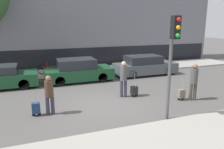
{
  "coord_description": "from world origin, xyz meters",
  "views": [
    {
      "loc": [
        -2.84,
        -8.92,
        3.66
      ],
      "look_at": [
        1.09,
        1.8,
        0.95
      ],
      "focal_mm": 35.0,
      "sensor_mm": 36.0,
      "label": 1
    }
  ],
  "objects_px": {
    "pedestrian_left": "(49,93)",
    "pedestrian_center": "(124,77)",
    "trolley_right": "(181,94)",
    "traffic_light": "(173,48)",
    "trolley_left": "(36,108)",
    "pedestrian_right": "(194,80)",
    "parked_bicycle": "(50,69)",
    "parked_car_2": "(145,66)",
    "parked_car_1": "(78,71)",
    "trolley_center": "(134,90)"
  },
  "relations": [
    {
      "from": "pedestrian_left",
      "to": "pedestrian_center",
      "type": "distance_m",
      "value": 3.79
    },
    {
      "from": "trolley_right",
      "to": "traffic_light",
      "type": "bearing_deg",
      "value": -137.6
    },
    {
      "from": "pedestrian_left",
      "to": "trolley_left",
      "type": "distance_m",
      "value": 0.81
    },
    {
      "from": "pedestrian_right",
      "to": "parked_bicycle",
      "type": "height_order",
      "value": "pedestrian_right"
    },
    {
      "from": "parked_car_2",
      "to": "trolley_right",
      "type": "distance_m",
      "value": 5.46
    },
    {
      "from": "trolley_left",
      "to": "parked_bicycle",
      "type": "height_order",
      "value": "trolley_left"
    },
    {
      "from": "trolley_left",
      "to": "trolley_right",
      "type": "distance_m",
      "value": 6.67
    },
    {
      "from": "parked_car_2",
      "to": "pedestrian_center",
      "type": "height_order",
      "value": "pedestrian_center"
    },
    {
      "from": "parked_car_1",
      "to": "trolley_right",
      "type": "xyz_separation_m",
      "value": [
        3.95,
        -5.26,
        -0.35
      ]
    },
    {
      "from": "pedestrian_left",
      "to": "trolley_right",
      "type": "xyz_separation_m",
      "value": [
        6.1,
        -0.43,
        -0.6
      ]
    },
    {
      "from": "traffic_light",
      "to": "parked_bicycle",
      "type": "bearing_deg",
      "value": 111.67
    },
    {
      "from": "trolley_right",
      "to": "traffic_light",
      "type": "relative_size",
      "value": 0.27
    },
    {
      "from": "parked_car_1",
      "to": "pedestrian_center",
      "type": "bearing_deg",
      "value": -68.7
    },
    {
      "from": "parked_car_2",
      "to": "pedestrian_center",
      "type": "distance_m",
      "value": 5.21
    },
    {
      "from": "trolley_center",
      "to": "trolley_right",
      "type": "distance_m",
      "value": 2.28
    },
    {
      "from": "trolley_left",
      "to": "trolley_right",
      "type": "relative_size",
      "value": 1.02
    },
    {
      "from": "parked_car_1",
      "to": "pedestrian_center",
      "type": "relative_size",
      "value": 2.32
    },
    {
      "from": "pedestrian_center",
      "to": "trolley_right",
      "type": "bearing_deg",
      "value": 168.4
    },
    {
      "from": "parked_car_2",
      "to": "trolley_center",
      "type": "xyz_separation_m",
      "value": [
        -2.82,
        -4.15,
        -0.32
      ]
    },
    {
      "from": "parked_car_1",
      "to": "traffic_light",
      "type": "xyz_separation_m",
      "value": [
        2.06,
        -6.98,
        2.11
      ]
    },
    {
      "from": "pedestrian_left",
      "to": "pedestrian_center",
      "type": "xyz_separation_m",
      "value": [
        3.66,
        0.98,
        0.12
      ]
    },
    {
      "from": "parked_car_2",
      "to": "pedestrian_center",
      "type": "xyz_separation_m",
      "value": [
        -3.34,
        -3.97,
        0.39
      ]
    },
    {
      "from": "trolley_center",
      "to": "pedestrian_right",
      "type": "height_order",
      "value": "pedestrian_right"
    },
    {
      "from": "trolley_center",
      "to": "parked_bicycle",
      "type": "distance_m",
      "value": 7.22
    },
    {
      "from": "pedestrian_right",
      "to": "traffic_light",
      "type": "xyz_separation_m",
      "value": [
        -2.4,
        -1.52,
        1.75
      ]
    },
    {
      "from": "pedestrian_left",
      "to": "trolley_left",
      "type": "bearing_deg",
      "value": -179.93
    },
    {
      "from": "pedestrian_left",
      "to": "trolley_left",
      "type": "height_order",
      "value": "pedestrian_left"
    },
    {
      "from": "trolley_left",
      "to": "trolley_right",
      "type": "height_order",
      "value": "trolley_left"
    },
    {
      "from": "traffic_light",
      "to": "trolley_center",
      "type": "bearing_deg",
      "value": 90.65
    },
    {
      "from": "trolley_right",
      "to": "parked_bicycle",
      "type": "bearing_deg",
      "value": 126.56
    },
    {
      "from": "parked_car_2",
      "to": "pedestrian_right",
      "type": "height_order",
      "value": "pedestrian_right"
    },
    {
      "from": "trolley_center",
      "to": "trolley_right",
      "type": "bearing_deg",
      "value": -32.65
    },
    {
      "from": "pedestrian_center",
      "to": "parked_bicycle",
      "type": "xyz_separation_m",
      "value": [
        -3.1,
        6.07,
        -0.55
      ]
    },
    {
      "from": "parked_car_2",
      "to": "trolley_center",
      "type": "relative_size",
      "value": 4.14
    },
    {
      "from": "pedestrian_left",
      "to": "traffic_light",
      "type": "relative_size",
      "value": 0.42
    },
    {
      "from": "parked_bicycle",
      "to": "trolley_right",
      "type": "bearing_deg",
      "value": -53.44
    },
    {
      "from": "pedestrian_center",
      "to": "trolley_left",
      "type": "bearing_deg",
      "value": 30.76
    },
    {
      "from": "trolley_right",
      "to": "pedestrian_center",
      "type": "bearing_deg",
      "value": 150.12
    },
    {
      "from": "trolley_left",
      "to": "parked_bicycle",
      "type": "distance_m",
      "value": 7.09
    },
    {
      "from": "parked_car_2",
      "to": "pedestrian_left",
      "type": "height_order",
      "value": "pedestrian_left"
    },
    {
      "from": "parked_car_2",
      "to": "trolley_right",
      "type": "bearing_deg",
      "value": -99.5
    },
    {
      "from": "pedestrian_center",
      "to": "traffic_light",
      "type": "xyz_separation_m",
      "value": [
        0.56,
        -3.13,
        1.73
      ]
    },
    {
      "from": "parked_car_1",
      "to": "pedestrian_left",
      "type": "height_order",
      "value": "pedestrian_left"
    },
    {
      "from": "parked_car_2",
      "to": "pedestrian_right",
      "type": "distance_m",
      "value": 5.6
    },
    {
      "from": "pedestrian_center",
      "to": "parked_car_2",
      "type": "bearing_deg",
      "value": -111.81
    },
    {
      "from": "parked_car_1",
      "to": "traffic_light",
      "type": "height_order",
      "value": "traffic_light"
    },
    {
      "from": "pedestrian_right",
      "to": "parked_bicycle",
      "type": "distance_m",
      "value": 9.79
    },
    {
      "from": "pedestrian_right",
      "to": "trolley_right",
      "type": "xyz_separation_m",
      "value": [
        -0.51,
        0.2,
        -0.7
      ]
    },
    {
      "from": "parked_car_1",
      "to": "trolley_center",
      "type": "distance_m",
      "value": 4.52
    },
    {
      "from": "parked_car_1",
      "to": "pedestrian_left",
      "type": "distance_m",
      "value": 5.3
    }
  ]
}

